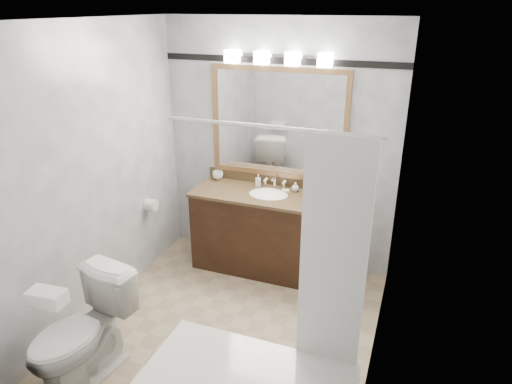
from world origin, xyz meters
TOP-DOWN VIEW (x-y plane):
  - room at (0.00, 0.00)m, footprint 2.42×2.62m
  - vanity at (0.00, 1.02)m, footprint 1.53×0.58m
  - mirror at (0.00, 1.28)m, footprint 1.40×0.04m
  - vanity_light_bar at (0.00, 1.23)m, footprint 1.02×0.14m
  - accent_stripe at (0.00, 1.29)m, footprint 2.40×0.01m
  - tp_roll at (-1.14, 0.66)m, footprint 0.11×0.12m
  - toilet at (-0.75, -0.91)m, footprint 0.58×0.86m
  - tissue_box at (-0.75, -1.12)m, footprint 0.25×0.15m
  - coffee_maker at (0.46, 1.01)m, footprint 0.19×0.23m
  - cup_left at (-0.64, 1.22)m, footprint 0.15×0.15m
  - soap_bottle_a at (-0.17, 1.19)m, footprint 0.07×0.07m
  - soap_bottle_b at (0.23, 1.18)m, footprint 0.10×0.10m
  - soap_bar at (0.14, 1.13)m, footprint 0.08×0.06m

SIDE VIEW (x-z plane):
  - toilet at x=-0.75m, z-range 0.00..0.81m
  - vanity at x=0.00m, z-range -0.04..0.93m
  - tp_roll at x=-1.14m, z-range 0.64..0.76m
  - soap_bar at x=0.14m, z-range 0.85..0.87m
  - tissue_box at x=-0.75m, z-range 0.81..0.91m
  - cup_left at x=-0.64m, z-range 0.85..0.94m
  - soap_bottle_b at x=0.23m, z-range 0.85..0.94m
  - soap_bottle_a at x=-0.17m, z-range 0.85..0.97m
  - coffee_maker at x=0.46m, z-range 0.86..1.21m
  - room at x=0.00m, z-range -0.01..2.51m
  - mirror at x=0.00m, z-range 0.95..2.05m
  - accent_stripe at x=0.00m, z-range 2.07..2.13m
  - vanity_light_bar at x=0.00m, z-range 2.07..2.19m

